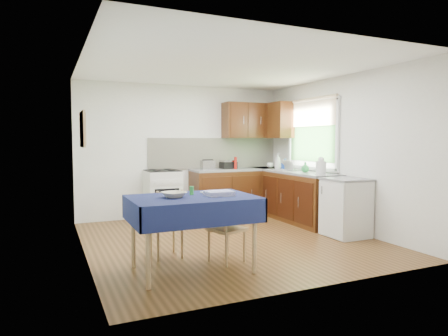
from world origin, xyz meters
name	(u,v)px	position (x,y,z in m)	size (l,w,h in m)	color
floor	(229,239)	(0.00, 0.00, 0.00)	(4.20, 4.20, 0.00)	#472C12
ceiling	(229,67)	(0.00, 0.00, 2.50)	(4.00, 4.20, 0.02)	white
wall_back	(183,151)	(0.00, 2.10, 1.25)	(4.00, 0.02, 2.50)	silver
wall_front	(319,162)	(0.00, -2.10, 1.25)	(4.00, 0.02, 2.50)	silver
wall_left	(83,157)	(-2.00, 0.00, 1.25)	(0.02, 4.20, 2.50)	white
wall_right	(339,153)	(2.00, 0.00, 1.25)	(0.02, 4.20, 2.50)	silver
base_cabinets	(266,195)	(1.36, 1.26, 0.43)	(1.90, 2.30, 0.86)	black
worktop_back	(239,169)	(1.05, 1.80, 0.88)	(1.90, 0.60, 0.04)	slate
worktop_right	(300,173)	(1.70, 0.65, 0.88)	(0.60, 1.70, 0.04)	slate
worktop_corner	(268,169)	(1.70, 1.80, 0.88)	(0.60, 0.60, 0.04)	slate
splashback	(215,153)	(0.65, 2.08, 1.20)	(2.70, 0.02, 0.60)	beige
upper_cabinets	(260,121)	(1.52, 1.80, 1.85)	(1.20, 0.85, 0.70)	black
stove	(163,195)	(-0.50, 1.80, 0.46)	(0.60, 0.61, 0.92)	silver
window	(312,129)	(1.97, 0.70, 1.65)	(0.04, 1.48, 1.26)	#264F20
fridge	(346,208)	(1.70, -0.55, 0.44)	(0.58, 0.60, 0.89)	silver
corkboard	(83,129)	(-1.97, 0.30, 1.60)	(0.04, 0.62, 0.47)	#A68553
dining_table	(192,206)	(-0.95, -1.10, 0.73)	(1.37, 0.93, 0.83)	#100F3C
chair_far	(167,222)	(-1.08, -0.52, 0.45)	(0.40, 0.40, 0.85)	#A68553
chair_near	(224,226)	(-0.51, -0.98, 0.44)	(0.47, 0.47, 0.84)	#A68553
toaster	(208,165)	(0.38, 1.78, 0.99)	(0.25, 0.16, 0.19)	#ACACB0
sandwich_press	(228,165)	(0.83, 1.82, 0.98)	(0.28, 0.25, 0.17)	black
sauce_bottle	(236,163)	(0.90, 1.65, 1.02)	(0.05, 0.05, 0.24)	#AD150D
yellow_packet	(228,164)	(0.89, 1.96, 0.98)	(0.12, 0.08, 0.16)	yellow
dish_rack	(287,169)	(1.64, 0.99, 0.92)	(0.41, 0.31, 0.19)	gray
kettle	(321,166)	(1.70, 0.07, 1.03)	(0.17, 0.17, 0.29)	silver
cup	(270,165)	(1.71, 1.72, 0.95)	(0.13, 0.13, 0.10)	white
soap_bottle_a	(278,161)	(1.64, 1.32, 1.05)	(0.12, 0.12, 0.30)	silver
soap_bottle_b	(285,164)	(1.68, 1.13, 1.00)	(0.09, 0.10, 0.21)	#1E4BB4
soap_bottle_c	(305,167)	(1.70, 0.51, 0.99)	(0.14, 0.14, 0.18)	green
plate_bowl	(174,195)	(-1.16, -1.09, 0.87)	(0.25, 0.25, 0.06)	beige
book	(204,193)	(-0.75, -0.96, 0.84)	(0.15, 0.20, 0.02)	white
spice_jar	(192,190)	(-0.91, -0.96, 0.88)	(0.05, 0.05, 0.10)	green
tea_towel	(219,193)	(-0.65, -1.16, 0.86)	(0.30, 0.24, 0.05)	navy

